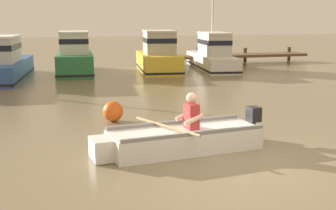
# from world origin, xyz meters

# --- Properties ---
(ground_plane) EXTENTS (120.00, 120.00, 0.00)m
(ground_plane) POSITION_xyz_m (0.00, 0.00, 0.00)
(ground_plane) COLOR #7A6B4C
(wooden_dock) EXTENTS (10.21, 1.57, 1.05)m
(wooden_dock) POSITION_xyz_m (7.66, 17.10, 0.48)
(wooden_dock) COLOR brown
(wooden_dock) RESTS_ON ground
(rowboat_with_person) EXTENTS (3.72, 1.86, 1.19)m
(rowboat_with_person) POSITION_xyz_m (-0.58, 1.23, 0.25)
(rowboat_with_person) COLOR white
(rowboat_with_person) RESTS_ON ground
(moored_boat_blue) EXTENTS (2.65, 6.40, 1.95)m
(moored_boat_blue) POSITION_xyz_m (-4.76, 13.61, 0.72)
(moored_boat_blue) COLOR #2D519E
(moored_boat_blue) RESTS_ON ground
(moored_boat_green) EXTENTS (2.20, 5.34, 2.08)m
(moored_boat_green) POSITION_xyz_m (-1.48, 14.95, 0.78)
(moored_boat_green) COLOR #287042
(moored_boat_green) RESTS_ON ground
(moored_boat_yellow) EXTENTS (2.48, 4.96, 2.10)m
(moored_boat_yellow) POSITION_xyz_m (2.67, 14.43, 0.78)
(moored_boat_yellow) COLOR gold
(moored_boat_yellow) RESTS_ON ground
(moored_boat_white) EXTENTS (2.49, 6.29, 4.24)m
(moored_boat_white) POSITION_xyz_m (5.77, 14.78, 0.72)
(moored_boat_white) COLOR white
(moored_boat_white) RESTS_ON ground
(mooring_buoy) EXTENTS (0.54, 0.54, 0.54)m
(mooring_buoy) POSITION_xyz_m (-1.48, 4.18, 0.27)
(mooring_buoy) COLOR #E55919
(mooring_buoy) RESTS_ON ground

